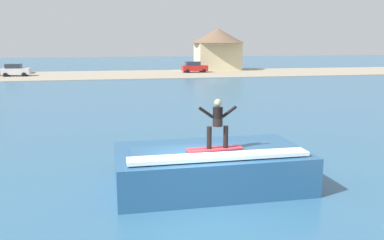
% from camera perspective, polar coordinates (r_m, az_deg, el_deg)
% --- Properties ---
extents(ground_plane, '(260.00, 260.00, 0.00)m').
position_cam_1_polar(ground_plane, '(12.98, 1.45, -11.38)').
color(ground_plane, '#305E80').
extents(wave_crest, '(6.43, 3.64, 1.45)m').
position_cam_1_polar(wave_crest, '(14.06, 2.63, -6.64)').
color(wave_crest, '#27547D').
rests_on(wave_crest, ground_plane).
extents(surfboard, '(1.86, 0.52, 0.06)m').
position_cam_1_polar(surfboard, '(13.32, 3.17, -4.06)').
color(surfboard, '#D8333F').
rests_on(surfboard, wave_crest).
extents(surfer, '(1.27, 0.32, 1.62)m').
position_cam_1_polar(surfer, '(13.10, 3.63, -0.13)').
color(surfer, black).
rests_on(surfer, surfboard).
extents(shoreline_bank, '(120.00, 16.88, 0.08)m').
position_cam_1_polar(shoreline_bank, '(63.46, -9.26, 6.34)').
color(shoreline_bank, gray).
rests_on(shoreline_bank, ground_plane).
extents(car_near_shore, '(3.80, 2.21, 1.86)m').
position_cam_1_polar(car_near_shore, '(64.29, -23.57, 6.44)').
color(car_near_shore, silver).
rests_on(car_near_shore, ground_plane).
extents(car_far_shore, '(4.14, 2.27, 1.86)m').
position_cam_1_polar(car_far_shore, '(66.44, 0.28, 7.46)').
color(car_far_shore, red).
rests_on(car_far_shore, ground_plane).
extents(house_gabled_white, '(9.30, 9.30, 7.28)m').
position_cam_1_polar(house_gabled_white, '(72.62, 3.63, 10.40)').
color(house_gabled_white, beige).
rests_on(house_gabled_white, ground_plane).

